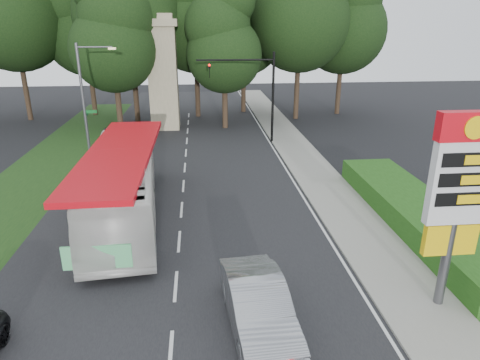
{
  "coord_description": "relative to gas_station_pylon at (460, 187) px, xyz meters",
  "views": [
    {
      "loc": [
        1.09,
        -9.83,
        9.32
      ],
      "look_at": [
        2.94,
        9.33,
        2.2
      ],
      "focal_mm": 32.0,
      "sensor_mm": 36.0,
      "label": 1
    }
  ],
  "objects": [
    {
      "name": "tree_monument_right",
      "position": [
        -5.7,
        27.51,
        3.56
      ],
      "size": [
        6.72,
        6.72,
        13.2
      ],
      "color": "#2D2116",
      "rests_on": "ground"
    },
    {
      "name": "sidewalk_right",
      "position": [
        -0.7,
        10.01,
        -4.39
      ],
      "size": [
        3.0,
        80.0,
        0.12
      ],
      "primitive_type": "cube",
      "color": "gray",
      "rests_on": "ground"
    },
    {
      "name": "tree_east_near",
      "position": [
        -3.2,
        35.01,
        5.23
      ],
      "size": [
        8.12,
        8.12,
        15.95
      ],
      "color": "#2D2116",
      "rests_on": "ground"
    },
    {
      "name": "monument",
      "position": [
        -11.2,
        28.01,
        0.66
      ],
      "size": [
        3.0,
        3.0,
        10.05
      ],
      "color": "gray",
      "rests_on": "ground"
    },
    {
      "name": "tree_west_near",
      "position": [
        -19.2,
        35.01,
        5.57
      ],
      "size": [
        8.4,
        8.4,
        16.5
      ],
      "color": "#2D2116",
      "rests_on": "ground"
    },
    {
      "name": "tree_center_right",
      "position": [
        -8.2,
        33.01,
        6.57
      ],
      "size": [
        9.24,
        9.24,
        18.15
      ],
      "color": "#2D2116",
      "rests_on": "ground"
    },
    {
      "name": "road_surface",
      "position": [
        -9.2,
        10.01,
        -4.44
      ],
      "size": [
        14.0,
        80.0,
        0.02
      ],
      "primitive_type": "cube",
      "color": "black",
      "rests_on": "ground"
    },
    {
      "name": "streetlight_signs",
      "position": [
        -16.19,
        20.01,
        -0.01
      ],
      "size": [
        2.75,
        0.98,
        8.0
      ],
      "color": "#59595E",
      "rests_on": "ground"
    },
    {
      "name": "tree_monument_left",
      "position": [
        -15.2,
        27.01,
        4.23
      ],
      "size": [
        7.28,
        7.28,
        14.3
      ],
      "color": "#2D2116",
      "rests_on": "ground"
    },
    {
      "name": "traffic_signal_mast",
      "position": [
        -3.52,
        22.0,
        0.22
      ],
      "size": [
        6.1,
        0.35,
        7.2
      ],
      "color": "black",
      "rests_on": "ground"
    },
    {
      "name": "grass_verge_left",
      "position": [
        -18.7,
        16.01,
        -4.44
      ],
      "size": [
        5.0,
        50.0,
        0.02
      ],
      "primitive_type": "cube",
      "color": "#193814",
      "rests_on": "ground"
    },
    {
      "name": "gas_station_pylon",
      "position": [
        0.0,
        0.0,
        0.0
      ],
      "size": [
        2.1,
        0.45,
        6.85
      ],
      "color": "#59595E",
      "rests_on": "ground"
    },
    {
      "name": "hedge",
      "position": [
        2.3,
        6.01,
        -3.85
      ],
      "size": [
        3.0,
        14.0,
        1.2
      ],
      "primitive_type": "cube",
      "color": "#1E4B14",
      "rests_on": "ground"
    },
    {
      "name": "tree_far_east",
      "position": [
        6.8,
        33.01,
        5.9
      ],
      "size": [
        8.68,
        8.68,
        17.05
      ],
      "color": "#2D2116",
      "rests_on": "ground"
    },
    {
      "name": "transit_bus",
      "position": [
        -12.0,
        8.46,
        -2.69
      ],
      "size": [
        4.19,
        12.87,
        3.52
      ],
      "primitive_type": "imported",
      "rotation": [
        0.0,
        0.0,
        0.1
      ],
      "color": "white",
      "rests_on": "ground"
    },
    {
      "name": "sedan_silver",
      "position": [
        -6.45,
        -0.63,
        -3.6
      ],
      "size": [
        2.26,
        5.31,
        1.7
      ],
      "primitive_type": "imported",
      "rotation": [
        0.0,
        0.0,
        0.09
      ],
      "color": "#929499",
      "rests_on": "ground"
    }
  ]
}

